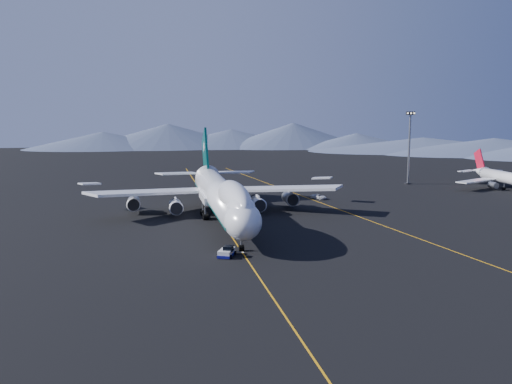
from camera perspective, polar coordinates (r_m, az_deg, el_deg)
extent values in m
plane|color=black|center=(125.13, -3.48, -2.94)|extent=(500.00, 500.00, 0.00)
cube|color=orange|center=(125.12, -3.48, -2.93)|extent=(0.25, 220.00, 0.01)
cube|color=orange|center=(141.55, 8.11, -1.66)|extent=(28.08, 198.09, 0.01)
cone|color=#485470|center=(354.44, -15.04, 5.17)|extent=(100.00, 100.00, 12.00)
cone|color=#485470|center=(358.11, -2.50, 5.48)|extent=(100.00, 100.00, 12.00)
cone|color=#485470|center=(352.96, 10.05, 5.31)|extent=(100.00, 100.00, 12.00)
cone|color=#485470|center=(339.17, 22.75, 4.66)|extent=(100.00, 100.00, 12.00)
cylinder|color=silver|center=(124.14, -3.51, -0.40)|extent=(6.50, 56.00, 6.50)
ellipsoid|color=silver|center=(96.87, -1.35, -2.92)|extent=(6.50, 10.40, 6.50)
ellipsoid|color=silver|center=(105.66, -2.21, -0.59)|extent=(5.13, 25.16, 5.85)
cube|color=black|center=(94.70, -1.15, -2.44)|extent=(3.60, 1.61, 1.29)
cone|color=silver|center=(156.52, -5.08, 1.72)|extent=(6.50, 12.00, 6.50)
cube|color=#04403B|center=(125.26, -3.56, -0.74)|extent=(6.24, 60.00, 1.10)
cube|color=silver|center=(129.70, -3.82, -0.51)|extent=(7.50, 13.00, 1.60)
cube|color=silver|center=(134.57, -10.28, 0.00)|extent=(30.62, 23.28, 2.83)
cube|color=silver|center=(137.93, 1.85, 0.33)|extent=(30.62, 23.28, 2.83)
cylinder|color=slate|center=(131.20, -8.04, -1.41)|extent=(2.90, 5.50, 2.90)
cylinder|color=slate|center=(137.50, -12.14, -1.06)|extent=(2.90, 5.50, 2.90)
cylinder|color=slate|center=(133.47, 0.13, -1.15)|extent=(2.90, 5.50, 2.90)
cylinder|color=slate|center=(141.80, 3.40, -0.60)|extent=(2.90, 5.50, 2.90)
cube|color=#04403B|center=(155.02, -5.07, 3.51)|extent=(0.55, 14.11, 15.94)
cube|color=silver|center=(157.38, -7.86, 1.86)|extent=(12.39, 9.47, 0.98)
cube|color=silver|center=(158.88, -2.45, 1.99)|extent=(12.39, 9.47, 0.98)
cylinder|color=black|center=(99.43, -1.48, -5.60)|extent=(0.90, 1.10, 1.10)
cube|color=silver|center=(96.08, -2.96, -6.02)|extent=(3.51, 4.59, 1.03)
cube|color=#0D0D64|center=(96.17, -2.96, -6.24)|extent=(3.67, 4.80, 0.47)
cube|color=black|center=(95.89, -2.96, -5.59)|extent=(1.96, 1.96, 0.84)
cone|color=silver|center=(201.46, 21.45, 1.94)|extent=(3.64, 6.71, 3.64)
cube|color=silver|center=(185.23, 21.13, 1.07)|extent=(16.09, 10.86, 0.34)
cylinder|color=slate|center=(185.71, 22.63, 0.65)|extent=(1.82, 3.35, 1.82)
cube|color=#AD1027|center=(201.52, 21.43, 2.98)|extent=(0.34, 6.53, 7.72)
imported|color=silver|center=(155.81, 6.28, -0.46)|extent=(4.33, 5.14, 1.31)
cylinder|color=black|center=(191.69, 14.93, 0.83)|extent=(2.17, 2.17, 0.36)
cylinder|color=slate|center=(190.58, 15.06, 4.14)|extent=(0.63, 0.63, 22.56)
cube|color=black|center=(190.12, 15.20, 7.61)|extent=(2.89, 0.72, 1.08)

